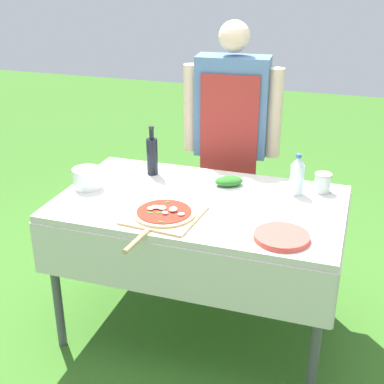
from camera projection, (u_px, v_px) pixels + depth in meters
ground_plane at (199, 327)px, 3.09m from camera, size 12.00×12.00×0.00m
prep_table at (200, 215)px, 2.80m from camera, size 1.48×0.89×0.81m
person_cook at (231, 131)px, 3.34m from camera, size 0.61×0.23×1.63m
pizza_on_peel at (163, 215)px, 2.58m from camera, size 0.36×0.57×0.05m
oil_bottle at (152, 155)px, 3.05m from camera, size 0.06×0.06×0.29m
water_bottle at (297, 175)px, 2.79m from camera, size 0.07×0.07×0.22m
herb_container at (229, 182)px, 2.92m from camera, size 0.22×0.19×0.06m
mixing_tub at (87, 178)px, 2.89m from camera, size 0.15×0.15×0.11m
plate_stack at (282, 237)px, 2.38m from camera, size 0.25×0.25×0.02m
sauce_jar at (323, 184)px, 2.84m from camera, size 0.09×0.09×0.10m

